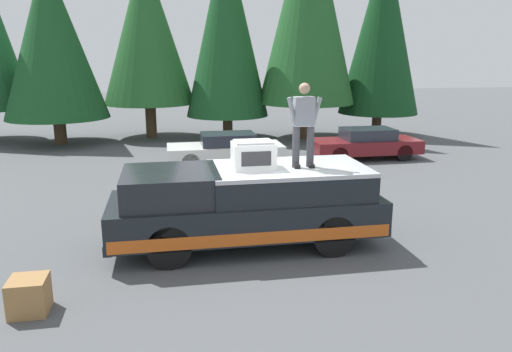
{
  "coord_description": "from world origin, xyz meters",
  "views": [
    {
      "loc": [
        -9.47,
        1.85,
        3.88
      ],
      "look_at": [
        0.6,
        -0.01,
        1.35
      ],
      "focal_mm": 34.63,
      "sensor_mm": 36.0,
      "label": 1
    }
  ],
  "objects_px": {
    "person_on_truck_bed": "(304,123)",
    "wooden_crate": "(29,296)",
    "compressor_unit": "(253,155)",
    "pickup_truck": "(246,205)",
    "parked_car_white": "(226,149)",
    "parked_car_maroon": "(365,143)"
  },
  "relations": [
    {
      "from": "person_on_truck_bed",
      "to": "wooden_crate",
      "type": "xyz_separation_m",
      "value": [
        -2.04,
        4.89,
        -2.27
      ]
    },
    {
      "from": "compressor_unit",
      "to": "person_on_truck_bed",
      "type": "bearing_deg",
      "value": -94.03
    },
    {
      "from": "pickup_truck",
      "to": "parked_car_white",
      "type": "height_order",
      "value": "pickup_truck"
    },
    {
      "from": "parked_car_white",
      "to": "person_on_truck_bed",
      "type": "bearing_deg",
      "value": -175.41
    },
    {
      "from": "person_on_truck_bed",
      "to": "wooden_crate",
      "type": "relative_size",
      "value": 3.02
    },
    {
      "from": "parked_car_maroon",
      "to": "parked_car_white",
      "type": "bearing_deg",
      "value": 92.44
    },
    {
      "from": "pickup_truck",
      "to": "parked_car_maroon",
      "type": "bearing_deg",
      "value": -36.73
    },
    {
      "from": "compressor_unit",
      "to": "parked_car_white",
      "type": "relative_size",
      "value": 0.2
    },
    {
      "from": "pickup_truck",
      "to": "person_on_truck_bed",
      "type": "relative_size",
      "value": 3.28
    },
    {
      "from": "parked_car_maroon",
      "to": "compressor_unit",
      "type": "bearing_deg",
      "value": 144.07
    },
    {
      "from": "pickup_truck",
      "to": "wooden_crate",
      "type": "height_order",
      "value": "pickup_truck"
    },
    {
      "from": "pickup_truck",
      "to": "person_on_truck_bed",
      "type": "xyz_separation_m",
      "value": [
        -0.11,
        -1.15,
        1.68
      ]
    },
    {
      "from": "compressor_unit",
      "to": "parked_car_white",
      "type": "bearing_deg",
      "value": -2.84
    },
    {
      "from": "compressor_unit",
      "to": "pickup_truck",
      "type": "bearing_deg",
      "value": 74.22
    },
    {
      "from": "compressor_unit",
      "to": "parked_car_white",
      "type": "height_order",
      "value": "compressor_unit"
    },
    {
      "from": "person_on_truck_bed",
      "to": "parked_car_white",
      "type": "bearing_deg",
      "value": 4.59
    },
    {
      "from": "parked_car_white",
      "to": "compressor_unit",
      "type": "bearing_deg",
      "value": 177.16
    },
    {
      "from": "compressor_unit",
      "to": "wooden_crate",
      "type": "distance_m",
      "value": 4.72
    },
    {
      "from": "parked_car_white",
      "to": "wooden_crate",
      "type": "height_order",
      "value": "parked_car_white"
    },
    {
      "from": "pickup_truck",
      "to": "compressor_unit",
      "type": "relative_size",
      "value": 6.6
    },
    {
      "from": "compressor_unit",
      "to": "parked_car_white",
      "type": "xyz_separation_m",
      "value": [
        7.73,
        -0.38,
        -1.35
      ]
    },
    {
      "from": "pickup_truck",
      "to": "parked_car_white",
      "type": "bearing_deg",
      "value": -3.9
    }
  ]
}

